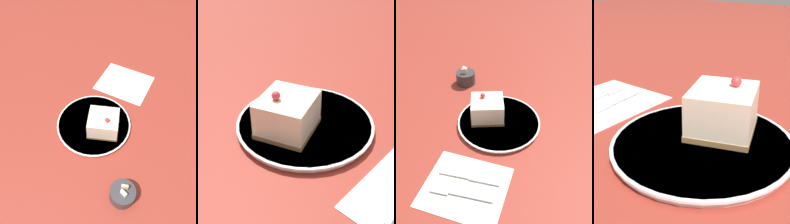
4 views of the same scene
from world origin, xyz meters
The scene contains 3 objects.
ground_plane centered at (0.00, 0.00, 0.00)m, with size 4.00×4.00×0.00m, color maroon.
plate centered at (-0.01, 0.01, 0.01)m, with size 0.28×0.28×0.01m.
cake_slice centered at (0.00, 0.05, 0.05)m, with size 0.13×0.13×0.09m.
Camera 2 is at (-0.33, 0.41, 0.38)m, focal length 50.00 mm.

